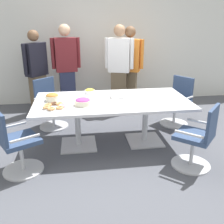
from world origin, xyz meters
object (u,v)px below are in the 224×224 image
object	(u,v)px
office_chair_0	(177,104)
office_chair_1	(51,106)
snack_bowl_candy_mix	(83,102)
donut_platter	(54,106)
person_standing_0	(37,72)
person_standing_1	(67,67)
office_chair_2	(16,145)
person_standing_3	(129,67)
snack_bowl_pretzels	(52,97)
person_standing_2	(119,68)
office_chair_3	(197,140)
conference_table	(112,108)
napkin_pile	(117,96)
snack_bowl_chips_yellow	(90,91)

from	to	relation	value
office_chair_0	office_chair_1	bearing A→B (deg)	50.96
snack_bowl_candy_mix	donut_platter	world-z (taller)	snack_bowl_candy_mix
person_standing_0	person_standing_1	world-z (taller)	person_standing_1
office_chair_2	office_chair_0	bearing A→B (deg)	86.77
person_standing_3	snack_bowl_pretzels	world-z (taller)	person_standing_3
office_chair_2	person_standing_2	bearing A→B (deg)	112.67
office_chair_0	snack_bowl_candy_mix	distance (m)	2.05
person_standing_0	person_standing_2	size ratio (longest dim) A/B	0.95
donut_platter	snack_bowl_pretzels	bearing A→B (deg)	99.02
person_standing_1	donut_platter	xyz separation A→B (m)	(-0.13, -1.99, -0.20)
office_chair_0	office_chair_3	size ratio (longest dim) A/B	1.00
conference_table	person_standing_0	bearing A→B (deg)	129.14
office_chair_0	office_chair_2	world-z (taller)	same
office_chair_1	napkin_pile	xyz separation A→B (m)	(1.13, -0.75, 0.37)
conference_table	office_chair_0	world-z (taller)	office_chair_0
person_standing_0	snack_bowl_pretzels	world-z (taller)	person_standing_0
donut_platter	napkin_pile	world-z (taller)	napkin_pile
office_chair_1	person_standing_1	distance (m)	1.08
office_chair_3	person_standing_3	xyz separation A→B (m)	(-0.42, 2.56, 0.54)
conference_table	person_standing_3	size ratio (longest dim) A/B	1.33
snack_bowl_chips_yellow	snack_bowl_pretzels	bearing A→B (deg)	-151.80
person_standing_3	snack_bowl_pretzels	xyz separation A→B (m)	(-1.54, -1.59, -0.13)
conference_table	office_chair_2	xyz separation A→B (m)	(-1.36, -0.66, -0.22)
person_standing_0	snack_bowl_candy_mix	world-z (taller)	person_standing_0
conference_table	person_standing_2	bearing A→B (deg)	76.55
person_standing_3	person_standing_2	bearing A→B (deg)	52.76
person_standing_2	person_standing_3	xyz separation A→B (m)	(0.25, 0.13, -0.02)
office_chair_1	snack_bowl_candy_mix	world-z (taller)	office_chair_1
office_chair_3	person_standing_2	world-z (taller)	person_standing_2
office_chair_1	donut_platter	bearing A→B (deg)	57.16
conference_table	office_chair_3	distance (m)	1.38
office_chair_1	person_standing_0	size ratio (longest dim) A/B	0.52
office_chair_2	person_standing_1	xyz separation A→B (m)	(0.63, 2.41, 0.56)
snack_bowl_pretzels	conference_table	bearing A→B (deg)	-5.93
office_chair_0	napkin_pile	world-z (taller)	office_chair_0
conference_table	person_standing_2	size ratio (longest dim) A/B	1.31
office_chair_0	office_chair_3	distance (m)	1.57
conference_table	office_chair_2	distance (m)	1.53
office_chair_0	donut_platter	size ratio (longest dim) A/B	2.75
office_chair_0	snack_bowl_candy_mix	size ratio (longest dim) A/B	3.75
office_chair_0	person_standing_1	bearing A→B (deg)	28.59
person_standing_3	donut_platter	size ratio (longest dim) A/B	5.44
person_standing_0	office_chair_3	bearing A→B (deg)	85.18
person_standing_3	donut_platter	world-z (taller)	person_standing_3
person_standing_2	office_chair_1	bearing A→B (deg)	44.36
conference_table	office_chair_0	size ratio (longest dim) A/B	2.64
office_chair_2	person_standing_0	bearing A→B (deg)	150.28
office_chair_1	office_chair_2	size ratio (longest dim) A/B	1.00
snack_bowl_pretzels	snack_bowl_chips_yellow	xyz separation A→B (m)	(0.60, 0.32, -0.02)
conference_table	snack_bowl_pretzels	xyz separation A→B (m)	(-0.92, 0.10, 0.18)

